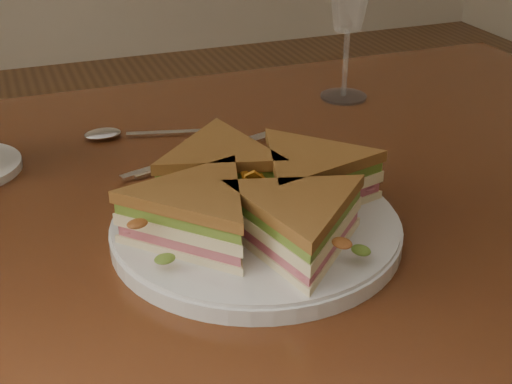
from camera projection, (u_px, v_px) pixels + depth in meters
table at (259, 260)px, 0.85m from camera, size 1.20×0.80×0.75m
plate at (256, 229)px, 0.71m from camera, size 0.29×0.29×0.02m
sandwich_wedges at (256, 197)px, 0.69m from camera, size 0.31×0.31×0.06m
crisps_mound at (256, 200)px, 0.69m from camera, size 0.09×0.09×0.05m
spoon at (121, 134)px, 0.93m from camera, size 0.18×0.06×0.01m
knife at (195, 158)px, 0.87m from camera, size 0.21×0.07×0.00m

